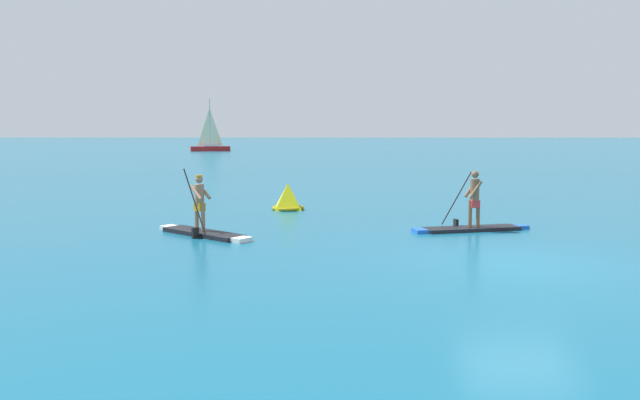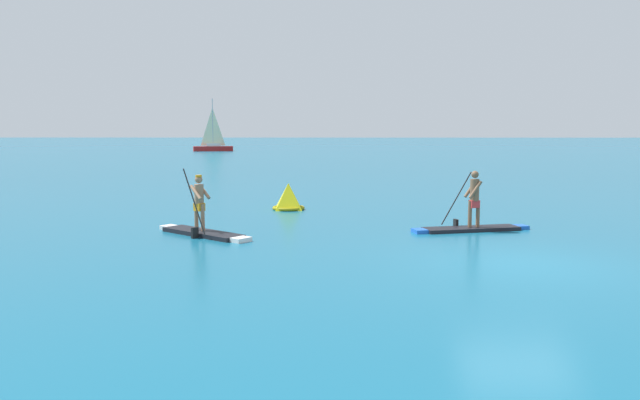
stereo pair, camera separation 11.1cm
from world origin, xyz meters
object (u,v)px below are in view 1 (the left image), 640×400
paddleboarder_near_left (202,225)px  sailboat_left_horizon (210,144)px  race_marker_buoy (288,198)px  paddleboarder_mid_center (471,219)px

paddleboarder_near_left → sailboat_left_horizon: sailboat_left_horizon is taller
paddleboarder_near_left → race_marker_buoy: size_ratio=2.19×
race_marker_buoy → paddleboarder_near_left: bearing=-109.8°
paddleboarder_near_left → paddleboarder_mid_center: 7.74m
race_marker_buoy → sailboat_left_horizon: size_ratio=0.19×
paddleboarder_mid_center → paddleboarder_near_left: bearing=-7.4°
paddleboarder_near_left → sailboat_left_horizon: 69.25m
paddleboarder_mid_center → sailboat_left_horizon: (-20.37, 67.15, 0.62)m
paddleboarder_near_left → race_marker_buoy: paddleboarder_near_left is taller
paddleboarder_mid_center → sailboat_left_horizon: sailboat_left_horizon is taller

